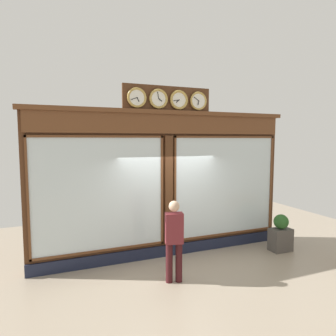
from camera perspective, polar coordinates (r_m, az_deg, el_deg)
name	(u,v)px	position (r m, az deg, el deg)	size (l,w,h in m)	color
ground_plane	(231,316)	(5.60, 11.94, -26.02)	(14.00, 14.00, 0.00)	gray
shop_facade	(166,183)	(7.46, -0.36, -2.83)	(6.67, 0.42, 4.19)	#4C2B16
pedestrian	(174,238)	(6.19, 1.17, -13.20)	(0.40, 0.30, 1.69)	#3A1316
planter_box	(280,240)	(8.56, 20.73, -12.72)	(0.56, 0.36, 0.59)	#4C4742
planter_shrub	(281,222)	(8.42, 20.84, -9.58)	(0.38, 0.38, 0.38)	#285623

